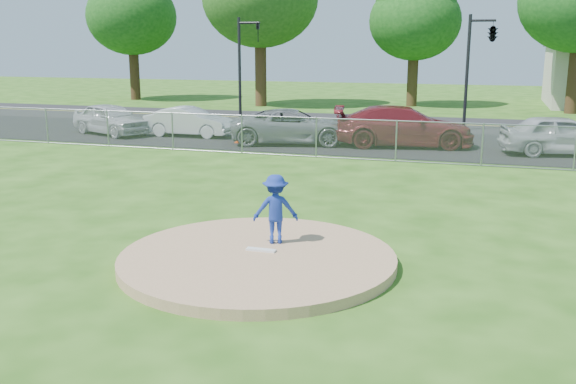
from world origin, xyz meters
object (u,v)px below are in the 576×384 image
tree_far_left (131,5)px  parked_car_darkred (403,126)px  traffic_cone (239,135)px  parked_car_white (189,122)px  tree_center (415,9)px  traffic_signal_left (244,60)px  parked_car_gray (293,126)px  traffic_signal_center (490,35)px  parked_car_silver (111,119)px  pitcher (276,209)px  parked_car_pearl (561,135)px

tree_far_left → parked_car_darkred: bearing=-37.2°
traffic_cone → parked_car_white: parked_car_white is taller
tree_center → traffic_signal_left: tree_center is taller
traffic_cone → parked_car_white: size_ratio=0.16×
tree_center → parked_car_gray: 19.99m
traffic_signal_center → traffic_signal_left: bearing=180.0°
parked_car_silver → parked_car_white: bearing=-59.3°
traffic_signal_center → parked_car_white: size_ratio=1.37×
tree_far_left → tree_center: bearing=2.7°
traffic_signal_center → parked_car_white: traffic_signal_center is taller
parked_car_gray → parked_car_silver: bearing=74.5°
tree_far_left → pitcher: size_ratio=7.53×
traffic_signal_left → traffic_signal_center: size_ratio=1.00×
parked_car_white → parked_car_gray: size_ratio=0.77×
parked_car_silver → parked_car_gray: bearing=-68.6°
traffic_signal_left → parked_car_silver: traffic_signal_left is taller
traffic_cone → pitcher: bearing=-65.6°
parked_car_pearl → parked_car_white: bearing=76.2°
parked_car_silver → parked_car_white: (3.84, 0.54, -0.06)m
traffic_signal_left → parked_car_white: 6.77m
traffic_signal_left → parked_car_gray: 8.90m
parked_car_silver → pitcher: bearing=-115.3°
traffic_signal_center → parked_car_white: bearing=-154.6°
traffic_cone → parked_car_pearl: size_ratio=0.15×
pitcher → tree_center: bearing=-107.7°
tree_far_left → traffic_signal_center: (25.97, -11.00, -2.45)m
tree_center → tree_far_left: bearing=-177.3°
traffic_signal_left → pitcher: size_ratio=3.92×
tree_far_left → tree_center: (21.00, 1.00, -0.59)m
tree_center → parked_car_white: bearing=-114.0°
traffic_signal_center → parked_car_gray: traffic_signal_center is taller
tree_far_left → parked_car_darkred: (22.78, -17.30, -6.21)m
traffic_signal_left → tree_center: bearing=57.1°
traffic_signal_center → parked_car_pearl: bearing=-66.4°
tree_center → parked_car_darkred: tree_center is taller
parked_car_darkred → parked_car_gray: bearing=87.0°
tree_center → parked_car_pearl: tree_center is taller
tree_center → traffic_signal_center: size_ratio=1.76×
tree_far_left → tree_center: tree_far_left is taller
tree_center → traffic_signal_left: (-7.76, -12.00, -3.11)m
traffic_cone → parked_car_darkred: bearing=9.2°
traffic_signal_center → parked_car_silver: size_ratio=1.29×
traffic_signal_left → parked_car_gray: bearing=-54.6°
traffic_signal_center → parked_car_darkred: size_ratio=0.97×
traffic_signal_left → parked_car_darkred: (9.54, -6.30, -2.52)m
pitcher → parked_car_silver: bearing=-67.6°
parked_car_silver → parked_car_pearl: (19.80, 0.11, 0.04)m
parked_car_white → traffic_signal_center: bearing=-65.4°
tree_far_left → traffic_signal_left: bearing=-39.7°
traffic_signal_center → pitcher: bearing=-100.3°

